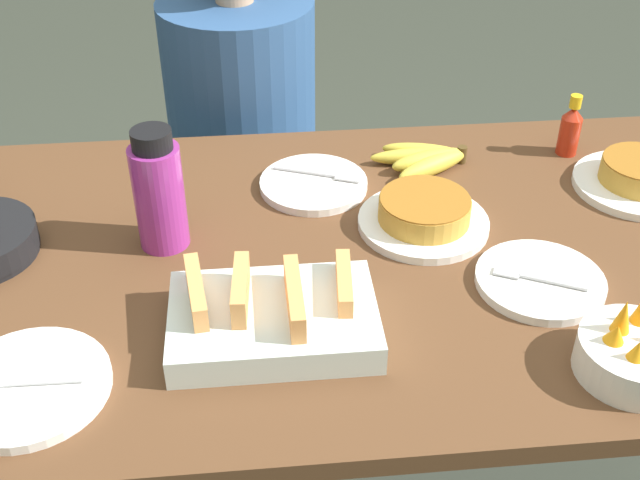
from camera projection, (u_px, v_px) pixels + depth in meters
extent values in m
cube|color=brown|center=(320.00, 262.00, 1.41)|extent=(1.75, 0.90, 0.03)
cylinder|color=brown|center=(629.00, 272.00, 2.01)|extent=(0.07, 0.07, 0.74)
ellipsoid|color=gold|center=(424.00, 152.00, 1.65)|extent=(0.18, 0.08, 0.03)
ellipsoid|color=gold|center=(418.00, 156.00, 1.64)|extent=(0.20, 0.04, 0.03)
ellipsoid|color=gold|center=(429.00, 160.00, 1.62)|extent=(0.17, 0.08, 0.04)
ellipsoid|color=gold|center=(433.00, 165.00, 1.60)|extent=(0.17, 0.12, 0.04)
cylinder|color=#4C3819|center=(462.00, 155.00, 1.64)|extent=(0.02, 0.02, 0.04)
cube|color=silver|center=(274.00, 321.00, 1.22)|extent=(0.31, 0.21, 0.05)
cube|color=#F29E56|center=(196.00, 293.00, 1.20)|extent=(0.04, 0.14, 0.05)
cube|color=#F29E56|center=(241.00, 290.00, 1.20)|extent=(0.03, 0.13, 0.05)
cube|color=#F29E56|center=(295.00, 299.00, 1.19)|extent=(0.02, 0.15, 0.05)
cube|color=#F29E56|center=(344.00, 284.00, 1.23)|extent=(0.03, 0.13, 0.04)
cylinder|color=white|center=(423.00, 223.00, 1.46)|extent=(0.24, 0.24, 0.02)
cylinder|color=gold|center=(424.00, 210.00, 1.44)|extent=(0.17, 0.17, 0.04)
cylinder|color=#9B601E|center=(425.00, 199.00, 1.43)|extent=(0.16, 0.16, 0.00)
cylinder|color=white|center=(637.00, 185.00, 1.57)|extent=(0.25, 0.25, 0.02)
cylinder|color=white|center=(314.00, 184.00, 1.57)|extent=(0.21, 0.21, 0.02)
cylinder|color=silver|center=(304.00, 172.00, 1.58)|extent=(0.12, 0.05, 0.01)
cube|color=silver|center=(348.00, 178.00, 1.56)|extent=(0.05, 0.04, 0.00)
cylinder|color=white|center=(540.00, 281.00, 1.32)|extent=(0.21, 0.21, 0.02)
cylinder|color=silver|center=(553.00, 282.00, 1.30)|extent=(0.10, 0.05, 0.01)
cube|color=silver|center=(507.00, 273.00, 1.32)|extent=(0.05, 0.04, 0.00)
cylinder|color=white|center=(28.00, 386.00, 1.13)|extent=(0.23, 0.23, 0.02)
cylinder|color=silver|center=(42.00, 383.00, 1.12)|extent=(0.11, 0.01, 0.01)
cylinder|color=white|center=(634.00, 357.00, 1.15)|extent=(0.17, 0.17, 0.06)
cone|color=orange|center=(640.00, 312.00, 1.16)|extent=(0.04, 0.04, 0.05)
cone|color=orange|center=(623.00, 317.00, 1.14)|extent=(0.04, 0.04, 0.06)
cone|color=orange|center=(615.00, 335.00, 1.12)|extent=(0.04, 0.04, 0.04)
cone|color=orange|center=(637.00, 351.00, 1.10)|extent=(0.04, 0.04, 0.04)
cylinder|color=#992D89|center=(160.00, 197.00, 1.37)|extent=(0.09, 0.09, 0.19)
cylinder|color=black|center=(151.00, 140.00, 1.30)|extent=(0.07, 0.07, 0.03)
cylinder|color=#B72814|center=(569.00, 136.00, 1.66)|extent=(0.04, 0.04, 0.08)
cone|color=#B72814|center=(574.00, 113.00, 1.63)|extent=(0.04, 0.04, 0.02)
cylinder|color=gold|center=(576.00, 102.00, 1.61)|extent=(0.02, 0.02, 0.03)
cube|color=black|center=(251.00, 261.00, 2.27)|extent=(0.40, 0.40, 0.47)
cylinder|color=#2D5184|center=(241.00, 103.00, 1.98)|extent=(0.37, 0.37, 0.51)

